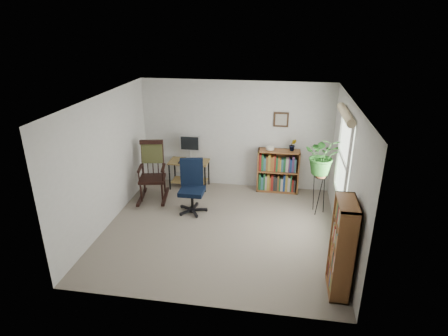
% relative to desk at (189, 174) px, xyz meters
% --- Properties ---
extents(floor, '(4.20, 4.00, 0.00)m').
position_rel_desk_xyz_m(floor, '(1.01, -1.70, -0.32)').
color(floor, gray).
rests_on(floor, ground).
extents(ceiling, '(4.20, 4.00, 0.00)m').
position_rel_desk_xyz_m(ceiling, '(1.01, -1.70, 2.08)').
color(ceiling, silver).
rests_on(ceiling, ground).
extents(wall_back, '(4.20, 0.00, 2.40)m').
position_rel_desk_xyz_m(wall_back, '(1.01, 0.30, 0.88)').
color(wall_back, silver).
rests_on(wall_back, ground).
extents(wall_front, '(4.20, 0.00, 2.40)m').
position_rel_desk_xyz_m(wall_front, '(1.01, -3.70, 0.88)').
color(wall_front, silver).
rests_on(wall_front, ground).
extents(wall_left, '(0.00, 4.00, 2.40)m').
position_rel_desk_xyz_m(wall_left, '(-1.09, -1.70, 0.88)').
color(wall_left, silver).
rests_on(wall_left, ground).
extents(wall_right, '(0.00, 4.00, 2.40)m').
position_rel_desk_xyz_m(wall_right, '(3.11, -1.70, 0.88)').
color(wall_right, silver).
rests_on(wall_right, ground).
extents(window, '(0.12, 1.20, 1.50)m').
position_rel_desk_xyz_m(window, '(3.07, -1.40, 1.08)').
color(window, white).
rests_on(window, wall_right).
extents(desk, '(0.88, 0.48, 0.63)m').
position_rel_desk_xyz_m(desk, '(0.00, 0.00, 0.00)').
color(desk, olive).
rests_on(desk, floor).
extents(monitor, '(0.46, 0.16, 0.56)m').
position_rel_desk_xyz_m(monitor, '(0.00, 0.14, 0.60)').
color(monitor, silver).
rests_on(monitor, desk).
extents(keyboard, '(0.40, 0.15, 0.02)m').
position_rel_desk_xyz_m(keyboard, '(0.00, -0.12, 0.33)').
color(keyboard, black).
rests_on(keyboard, desk).
extents(office_chair, '(0.70, 0.70, 1.08)m').
position_rel_desk_xyz_m(office_chair, '(0.34, -1.14, 0.22)').
color(office_chair, black).
rests_on(office_chair, floor).
extents(rocking_chair, '(0.86, 1.20, 1.27)m').
position_rel_desk_xyz_m(rocking_chair, '(-0.62, -0.70, 0.32)').
color(rocking_chair, black).
rests_on(rocking_chair, floor).
extents(low_bookshelf, '(0.91, 0.30, 0.96)m').
position_rel_desk_xyz_m(low_bookshelf, '(1.98, 0.12, 0.16)').
color(low_bookshelf, brown).
rests_on(low_bookshelf, floor).
extents(tall_bookshelf, '(0.26, 0.62, 1.41)m').
position_rel_desk_xyz_m(tall_bookshelf, '(2.93, -3.07, 0.39)').
color(tall_bookshelf, brown).
rests_on(tall_bookshelf, floor).
extents(plant_stand, '(0.26, 0.26, 0.90)m').
position_rel_desk_xyz_m(plant_stand, '(2.81, -0.77, 0.13)').
color(plant_stand, black).
rests_on(plant_stand, floor).
extents(spider_plant, '(1.69, 1.88, 1.46)m').
position_rel_desk_xyz_m(spider_plant, '(2.81, -0.77, 1.25)').
color(spider_plant, '#296924').
rests_on(spider_plant, plant_stand).
extents(potted_plant_small, '(0.13, 0.24, 0.11)m').
position_rel_desk_xyz_m(potted_plant_small, '(2.26, 0.13, 0.69)').
color(potted_plant_small, '#296924').
rests_on(potted_plant_small, low_bookshelf).
extents(framed_picture, '(0.32, 0.04, 0.32)m').
position_rel_desk_xyz_m(framed_picture, '(1.98, 0.27, 1.28)').
color(framed_picture, black).
rests_on(framed_picture, wall_back).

